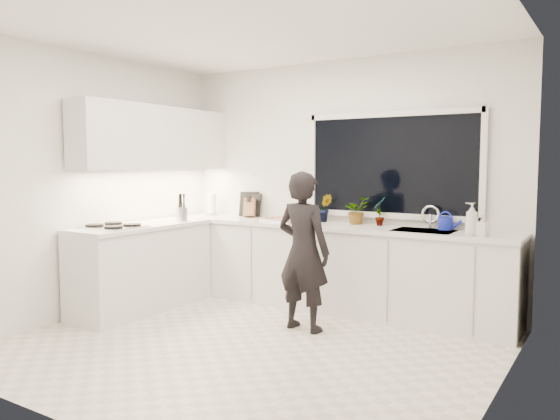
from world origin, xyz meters
The scene contains 25 objects.
floor centered at (0.00, 0.00, -0.01)m, with size 4.00×3.50×0.02m, color beige.
wall_back centered at (0.00, 1.76, 1.35)m, with size 4.00×0.02×2.70m, color white.
wall_left centered at (-2.01, 0.00, 1.35)m, with size 0.02×3.50×2.70m, color white.
wall_right centered at (2.01, 0.00, 1.35)m, with size 0.02×3.50×2.70m, color white.
ceiling centered at (0.00, 0.00, 2.71)m, with size 4.00×3.50×0.02m, color white.
window centered at (0.60, 1.73, 1.55)m, with size 1.80×0.02×1.00m, color black.
base_cabinets_back centered at (0.00, 1.45, 0.44)m, with size 3.92×0.58×0.88m, color white.
base_cabinets_left centered at (-1.67, 0.35, 0.44)m, with size 0.58×1.60×0.88m, color white.
countertop_back centered at (0.00, 1.44, 0.90)m, with size 3.94×0.62×0.04m, color silver.
countertop_left centered at (-1.67, 0.35, 0.90)m, with size 0.62×1.60×0.04m, color silver.
upper_cabinets centered at (-1.79, 0.70, 1.85)m, with size 0.34×2.10×0.70m, color white.
sink centered at (1.05, 1.45, 0.87)m, with size 0.58×0.42×0.14m, color silver.
faucet centered at (1.05, 1.65, 1.03)m, with size 0.03×0.03×0.22m, color silver.
stovetop centered at (-1.69, 0.00, 0.94)m, with size 0.56×0.48×0.03m, color black.
person centered at (0.16, 0.64, 0.75)m, with size 0.55×0.36×1.50m, color black.
pizza_tray centered at (-0.52, 1.42, 0.94)m, with size 0.48×0.35×0.03m, color silver.
pizza centered at (-0.52, 1.42, 0.95)m, with size 0.44×0.31×0.01m, color #AF1719.
watering_can centered at (1.21, 1.61, 0.98)m, with size 0.14×0.14×0.13m, color #1220AE.
paper_towel_roll centered at (-1.68, 1.55, 1.05)m, with size 0.11×0.11×0.26m, color white.
knife_block centered at (-1.13, 1.59, 1.03)m, with size 0.13×0.10×0.22m, color #8F6042.
utensil_crock centered at (-1.49, 0.80, 1.00)m, with size 0.13×0.13×0.16m, color #B8B8BD.
picture_frame_large centered at (-1.15, 1.69, 1.06)m, with size 0.22×0.02×0.28m, color black.
picture_frame_small centered at (-1.21, 1.69, 1.07)m, with size 0.25×0.02×0.30m, color black.
herb_plants centered at (0.21, 1.61, 1.07)m, with size 0.83×0.33×0.31m.
soap_bottles centered at (1.56, 1.30, 1.06)m, with size 0.23×0.15×0.30m.
Camera 1 is at (2.68, -3.74, 1.58)m, focal length 35.00 mm.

